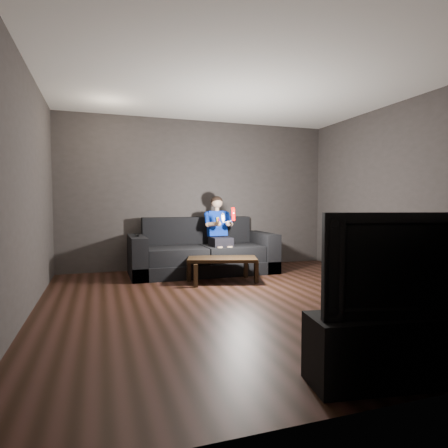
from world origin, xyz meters
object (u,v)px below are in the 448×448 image
object	(u,v)px
coffee_table	(222,261)
media_console	(402,347)
sofa	(202,255)
child	(219,227)

from	to	relation	value
coffee_table	media_console	bearing A→B (deg)	-87.16
media_console	sofa	bearing A→B (deg)	102.20
sofa	coffee_table	xyz separation A→B (m)	(0.08, -0.84, 0.02)
sofa	coffee_table	bearing A→B (deg)	-84.31
sofa	media_console	world-z (taller)	sofa
sofa	media_console	xyz separation A→B (m)	(0.25, -4.20, -0.08)
child	media_console	bearing A→B (deg)	-90.37
sofa	coffee_table	distance (m)	0.84
sofa	media_console	bearing A→B (deg)	-86.59
coffee_table	media_console	world-z (taller)	media_console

